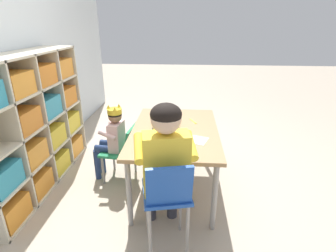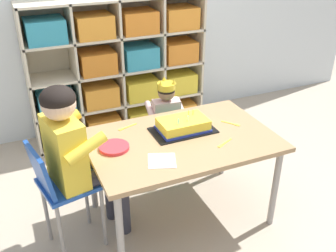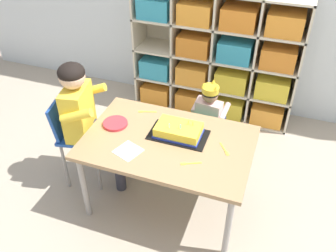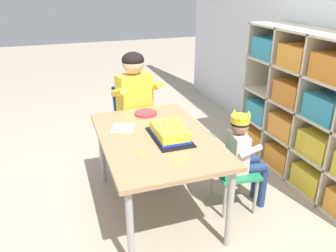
# 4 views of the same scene
# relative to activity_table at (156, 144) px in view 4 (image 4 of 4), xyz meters

# --- Properties ---
(ground) EXTENTS (16.00, 16.00, 0.00)m
(ground) POSITION_rel_activity_table_xyz_m (0.00, 0.00, -0.57)
(ground) COLOR tan
(storage_cubby_shelf) EXTENTS (1.62, 0.36, 1.29)m
(storage_cubby_shelf) POSITION_rel_activity_table_xyz_m (0.03, 1.37, 0.03)
(storage_cubby_shelf) COLOR beige
(storage_cubby_shelf) RESTS_ON ground
(activity_table) EXTENTS (1.19, 0.78, 0.63)m
(activity_table) POSITION_rel_activity_table_xyz_m (0.00, 0.00, 0.00)
(activity_table) COLOR #A37F56
(activity_table) RESTS_ON ground
(classroom_chair_blue) EXTENTS (0.38, 0.36, 0.59)m
(classroom_chair_blue) POSITION_rel_activity_table_xyz_m (0.14, 0.53, -0.22)
(classroom_chair_blue) COLOR #238451
(classroom_chair_blue) RESTS_ON ground
(child_with_crown) EXTENTS (0.31, 0.32, 0.80)m
(child_with_crown) POSITION_rel_activity_table_xyz_m (0.15, 0.63, -0.08)
(child_with_crown) COLOR beige
(child_with_crown) RESTS_ON ground
(classroom_chair_adult_side) EXTENTS (0.41, 0.37, 0.76)m
(classroom_chair_adult_side) POSITION_rel_activity_table_xyz_m (-0.78, 0.01, -0.09)
(classroom_chair_adult_side) COLOR #1E4CA8
(classroom_chair_adult_side) RESTS_ON ground
(adult_helper_seated) EXTENTS (0.46, 0.45, 1.09)m
(adult_helper_seated) POSITION_rel_activity_table_xyz_m (-0.66, 0.04, 0.12)
(adult_helper_seated) COLOR yellow
(adult_helper_seated) RESTS_ON ground
(birthday_cake_on_tray) EXTENTS (0.42, 0.24, 0.12)m
(birthday_cake_on_tray) POSITION_rel_activity_table_xyz_m (0.05, 0.08, 0.09)
(birthday_cake_on_tray) COLOR black
(birthday_cake_on_tray) RESTS_ON activity_table
(paper_plate_stack) EXTENTS (0.18, 0.18, 0.02)m
(paper_plate_stack) POSITION_rel_activity_table_xyz_m (-0.43, 0.05, 0.07)
(paper_plate_stack) COLOR #DB333D
(paper_plate_stack) RESTS_ON activity_table
(paper_napkin_square) EXTENTS (0.20, 0.20, 0.00)m
(paper_napkin_square) POSITION_rel_activity_table_xyz_m (-0.22, -0.19, 0.06)
(paper_napkin_square) COLOR white
(paper_napkin_square) RESTS_ON activity_table
(fork_near_child_seat) EXTENTS (0.09, 0.12, 0.00)m
(fork_near_child_seat) POSITION_rel_activity_table_xyz_m (0.40, 0.04, 0.06)
(fork_near_child_seat) COLOR yellow
(fork_near_child_seat) RESTS_ON activity_table
(fork_scattered_mid_table) EXTENTS (0.14, 0.06, 0.00)m
(fork_scattered_mid_table) POSITION_rel_activity_table_xyz_m (-0.28, 0.28, 0.06)
(fork_scattered_mid_table) COLOR yellow
(fork_scattered_mid_table) RESTS_ON activity_table
(fork_at_table_front_edge) EXTENTS (0.13, 0.07, 0.00)m
(fork_at_table_front_edge) POSITION_rel_activity_table_xyz_m (0.21, -0.17, 0.06)
(fork_at_table_front_edge) COLOR yellow
(fork_at_table_front_edge) RESTS_ON activity_table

